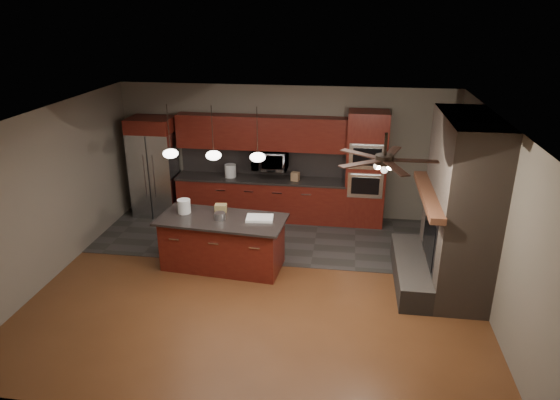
% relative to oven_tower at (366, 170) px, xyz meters
% --- Properties ---
extents(ground, '(7.00, 7.00, 0.00)m').
position_rel_oven_tower_xyz_m(ground, '(-1.70, -2.69, -1.19)').
color(ground, brown).
rests_on(ground, ground).
extents(ceiling, '(7.00, 6.00, 0.02)m').
position_rel_oven_tower_xyz_m(ceiling, '(-1.70, -2.69, 1.61)').
color(ceiling, white).
rests_on(ceiling, back_wall).
extents(back_wall, '(7.00, 0.02, 2.80)m').
position_rel_oven_tower_xyz_m(back_wall, '(-1.70, 0.31, 0.21)').
color(back_wall, '#635B4F').
rests_on(back_wall, ground).
extents(right_wall, '(0.02, 6.00, 2.80)m').
position_rel_oven_tower_xyz_m(right_wall, '(1.80, -2.69, 0.21)').
color(right_wall, '#635B4F').
rests_on(right_wall, ground).
extents(left_wall, '(0.02, 6.00, 2.80)m').
position_rel_oven_tower_xyz_m(left_wall, '(-5.20, -2.69, 0.21)').
color(left_wall, '#635B4F').
rests_on(left_wall, ground).
extents(slate_tile_patch, '(7.00, 2.40, 0.01)m').
position_rel_oven_tower_xyz_m(slate_tile_patch, '(-1.70, -0.89, -1.19)').
color(slate_tile_patch, '#332F2D').
rests_on(slate_tile_patch, ground).
extents(fireplace_column, '(1.30, 2.10, 2.80)m').
position_rel_oven_tower_xyz_m(fireplace_column, '(1.34, -2.29, 0.11)').
color(fireplace_column, brown).
rests_on(fireplace_column, ground).
extents(back_cabinetry, '(3.59, 0.64, 2.20)m').
position_rel_oven_tower_xyz_m(back_cabinetry, '(-2.18, 0.05, -0.30)').
color(back_cabinetry, '#5D1B11').
rests_on(back_cabinetry, ground).
extents(oven_tower, '(0.80, 0.63, 2.38)m').
position_rel_oven_tower_xyz_m(oven_tower, '(0.00, 0.00, 0.00)').
color(oven_tower, '#5D1B11').
rests_on(oven_tower, ground).
extents(microwave, '(0.73, 0.41, 0.50)m').
position_rel_oven_tower_xyz_m(microwave, '(-1.98, 0.06, 0.11)').
color(microwave, silver).
rests_on(microwave, back_cabinetry).
extents(refrigerator, '(0.92, 0.75, 2.14)m').
position_rel_oven_tower_xyz_m(refrigerator, '(-4.46, -0.07, -0.12)').
color(refrigerator, silver).
rests_on(refrigerator, ground).
extents(kitchen_island, '(2.25, 1.18, 0.92)m').
position_rel_oven_tower_xyz_m(kitchen_island, '(-2.45, -2.23, -0.73)').
color(kitchen_island, '#5D1B11').
rests_on(kitchen_island, ground).
extents(white_bucket, '(0.27, 0.27, 0.24)m').
position_rel_oven_tower_xyz_m(white_bucket, '(-3.15, -2.08, -0.15)').
color(white_bucket, silver).
rests_on(white_bucket, kitchen_island).
extents(paint_can, '(0.25, 0.25, 0.12)m').
position_rel_oven_tower_xyz_m(paint_can, '(-2.47, -2.27, -0.21)').
color(paint_can, '#A9A9AD').
rests_on(paint_can, kitchen_island).
extents(paint_tray, '(0.48, 0.35, 0.05)m').
position_rel_oven_tower_xyz_m(paint_tray, '(-1.80, -2.18, -0.25)').
color(paint_tray, white).
rests_on(paint_tray, kitchen_island).
extents(cardboard_box, '(0.22, 0.18, 0.13)m').
position_rel_oven_tower_xyz_m(cardboard_box, '(-2.54, -1.92, -0.21)').
color(cardboard_box, olive).
rests_on(cardboard_box, kitchen_island).
extents(counter_bucket, '(0.28, 0.28, 0.27)m').
position_rel_oven_tower_xyz_m(counter_bucket, '(-2.82, 0.01, -0.16)').
color(counter_bucket, silver).
rests_on(counter_bucket, back_cabinetry).
extents(counter_box, '(0.18, 0.16, 0.18)m').
position_rel_oven_tower_xyz_m(counter_box, '(-1.43, -0.04, -0.20)').
color(counter_box, '#906B4A').
rests_on(counter_box, back_cabinetry).
extents(pendant_left, '(0.26, 0.26, 0.92)m').
position_rel_oven_tower_xyz_m(pendant_left, '(-3.35, -1.99, 0.77)').
color(pendant_left, black).
rests_on(pendant_left, ceiling).
extents(pendant_center, '(0.26, 0.26, 0.92)m').
position_rel_oven_tower_xyz_m(pendant_center, '(-2.60, -1.99, 0.77)').
color(pendant_center, black).
rests_on(pendant_center, ceiling).
extents(pendant_right, '(0.26, 0.26, 0.92)m').
position_rel_oven_tower_xyz_m(pendant_right, '(-1.85, -1.99, 0.77)').
color(pendant_right, black).
rests_on(pendant_right, ceiling).
extents(ceiling_fan, '(1.27, 1.33, 0.41)m').
position_rel_oven_tower_xyz_m(ceiling_fan, '(0.10, -3.49, 1.27)').
color(ceiling_fan, black).
rests_on(ceiling_fan, ceiling).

